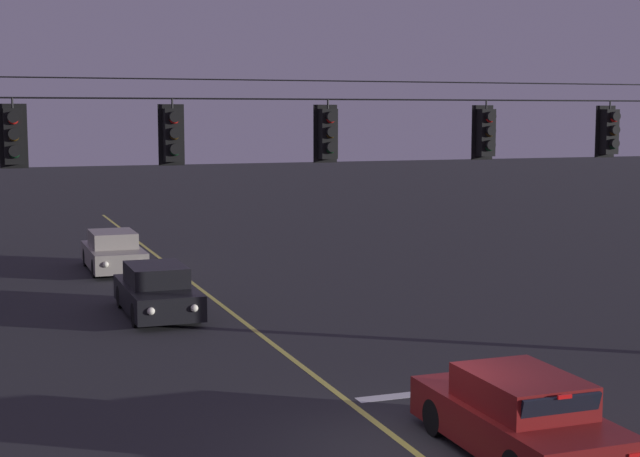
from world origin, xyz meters
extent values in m
plane|color=#28282B|center=(0.00, 0.00, 0.00)|extent=(180.00, 180.00, 0.00)
cube|color=#D1C64C|center=(0.00, 9.57, 0.00)|extent=(0.14, 60.00, 0.01)
cube|color=silver|center=(1.90, 2.97, 0.00)|extent=(3.40, 0.36, 0.01)
cylinder|color=black|center=(0.00, 3.57, 5.81)|extent=(17.63, 0.03, 0.03)
cylinder|color=black|center=(0.00, 3.57, 6.16)|extent=(17.63, 0.02, 0.02)
cylinder|color=black|center=(-5.98, 3.57, 5.72)|extent=(0.04, 0.04, 0.18)
cube|color=black|center=(-5.98, 3.57, 5.15)|extent=(0.32, 0.26, 0.96)
cube|color=black|center=(-5.98, 3.71, 5.15)|extent=(0.48, 0.03, 1.12)
sphere|color=red|center=(-5.98, 3.41, 5.44)|extent=(0.17, 0.17, 0.17)
cylinder|color=black|center=(-5.98, 3.37, 5.48)|extent=(0.20, 0.10, 0.20)
sphere|color=#3D280A|center=(-5.98, 3.41, 5.15)|extent=(0.17, 0.17, 0.17)
cylinder|color=black|center=(-5.98, 3.37, 5.20)|extent=(0.20, 0.10, 0.20)
sphere|color=black|center=(-5.98, 3.41, 4.87)|extent=(0.17, 0.17, 0.17)
cylinder|color=black|center=(-5.98, 3.37, 4.91)|extent=(0.20, 0.10, 0.20)
cylinder|color=black|center=(-3.21, 3.57, 5.72)|extent=(0.04, 0.04, 0.18)
cube|color=black|center=(-3.21, 3.57, 5.15)|extent=(0.32, 0.26, 0.96)
cube|color=black|center=(-3.21, 3.71, 5.15)|extent=(0.48, 0.03, 1.12)
sphere|color=red|center=(-3.21, 3.41, 5.44)|extent=(0.17, 0.17, 0.17)
cylinder|color=black|center=(-3.21, 3.37, 5.48)|extent=(0.20, 0.10, 0.20)
sphere|color=#3D280A|center=(-3.21, 3.41, 5.15)|extent=(0.17, 0.17, 0.17)
cylinder|color=black|center=(-3.21, 3.37, 5.20)|extent=(0.20, 0.10, 0.20)
sphere|color=black|center=(-3.21, 3.41, 4.87)|extent=(0.17, 0.17, 0.17)
cylinder|color=black|center=(-3.21, 3.37, 4.91)|extent=(0.20, 0.10, 0.20)
cylinder|color=black|center=(-0.20, 3.57, 5.72)|extent=(0.04, 0.04, 0.18)
cube|color=black|center=(-0.20, 3.57, 5.15)|extent=(0.32, 0.26, 0.96)
cube|color=black|center=(-0.20, 3.71, 5.15)|extent=(0.48, 0.03, 1.12)
sphere|color=red|center=(-0.20, 3.41, 5.44)|extent=(0.17, 0.17, 0.17)
cylinder|color=black|center=(-0.20, 3.37, 5.48)|extent=(0.20, 0.10, 0.20)
sphere|color=#3D280A|center=(-0.20, 3.41, 5.15)|extent=(0.17, 0.17, 0.17)
cylinder|color=black|center=(-0.20, 3.37, 5.20)|extent=(0.20, 0.10, 0.20)
sphere|color=black|center=(-0.20, 3.41, 4.87)|extent=(0.17, 0.17, 0.17)
cylinder|color=black|center=(-0.20, 3.37, 4.91)|extent=(0.20, 0.10, 0.20)
cylinder|color=black|center=(3.25, 3.57, 5.72)|extent=(0.04, 0.04, 0.18)
cube|color=black|center=(3.25, 3.57, 5.15)|extent=(0.32, 0.26, 0.96)
cube|color=black|center=(3.25, 3.71, 5.15)|extent=(0.48, 0.03, 1.12)
sphere|color=red|center=(3.25, 3.41, 5.44)|extent=(0.17, 0.17, 0.17)
cylinder|color=black|center=(3.25, 3.37, 5.48)|extent=(0.20, 0.10, 0.20)
sphere|color=#3D280A|center=(3.25, 3.41, 5.15)|extent=(0.17, 0.17, 0.17)
cylinder|color=black|center=(3.25, 3.37, 5.20)|extent=(0.20, 0.10, 0.20)
sphere|color=black|center=(3.25, 3.41, 4.87)|extent=(0.17, 0.17, 0.17)
cylinder|color=black|center=(3.25, 3.37, 4.91)|extent=(0.20, 0.10, 0.20)
cylinder|color=black|center=(6.26, 3.57, 5.72)|extent=(0.04, 0.04, 0.18)
cube|color=black|center=(6.26, 3.57, 5.15)|extent=(0.32, 0.26, 0.96)
cube|color=black|center=(6.26, 3.71, 5.15)|extent=(0.48, 0.03, 1.12)
sphere|color=red|center=(6.26, 3.41, 5.44)|extent=(0.17, 0.17, 0.17)
cylinder|color=black|center=(6.26, 3.37, 5.48)|extent=(0.20, 0.10, 0.20)
sphere|color=#3D280A|center=(6.26, 3.41, 5.15)|extent=(0.17, 0.17, 0.17)
cylinder|color=black|center=(6.26, 3.37, 5.20)|extent=(0.20, 0.10, 0.20)
sphere|color=black|center=(6.26, 3.41, 4.87)|extent=(0.17, 0.17, 0.17)
cylinder|color=black|center=(6.26, 3.37, 4.91)|extent=(0.20, 0.10, 0.20)
cube|color=maroon|center=(1.50, -0.70, 0.51)|extent=(1.80, 4.30, 0.68)
cube|color=maroon|center=(1.50, -0.82, 1.12)|extent=(1.51, 2.15, 0.54)
cube|color=black|center=(1.50, 0.12, 1.12)|extent=(1.40, 0.21, 0.48)
cube|color=black|center=(1.50, -1.88, 1.12)|extent=(1.37, 0.18, 0.46)
cylinder|color=black|center=(0.71, 0.63, 0.32)|extent=(0.22, 0.64, 0.64)
cylinder|color=black|center=(2.30, 0.63, 0.32)|extent=(0.22, 0.64, 0.64)
cube|color=red|center=(1.50, -1.99, 1.35)|extent=(0.24, 0.04, 0.06)
cube|color=black|center=(-1.99, 12.26, 0.51)|extent=(1.80, 4.30, 0.68)
cube|color=black|center=(-1.99, 12.38, 1.12)|extent=(1.51, 2.15, 0.54)
cube|color=black|center=(-1.99, 11.44, 1.12)|extent=(1.40, 0.21, 0.48)
cube|color=black|center=(-1.99, 13.44, 1.12)|extent=(1.37, 0.18, 0.46)
cylinder|color=black|center=(-1.20, 10.93, 0.32)|extent=(0.22, 0.64, 0.64)
cylinder|color=black|center=(-2.79, 10.93, 0.32)|extent=(0.22, 0.64, 0.64)
cylinder|color=black|center=(-1.20, 13.59, 0.32)|extent=(0.22, 0.64, 0.64)
cylinder|color=black|center=(-2.79, 13.59, 0.32)|extent=(0.22, 0.64, 0.64)
sphere|color=white|center=(-1.44, 10.09, 0.57)|extent=(0.20, 0.20, 0.20)
sphere|color=white|center=(-2.55, 10.09, 0.57)|extent=(0.20, 0.20, 0.20)
cube|color=gray|center=(-2.07, 20.35, 0.51)|extent=(1.80, 4.30, 0.68)
cube|color=gray|center=(-2.07, 20.47, 1.12)|extent=(1.51, 2.15, 0.54)
cube|color=black|center=(-2.07, 19.53, 1.12)|extent=(1.40, 0.21, 0.48)
cube|color=black|center=(-2.07, 21.53, 1.12)|extent=(1.37, 0.18, 0.46)
cylinder|color=black|center=(-1.28, 19.02, 0.32)|extent=(0.22, 0.64, 0.64)
cylinder|color=black|center=(-2.86, 19.02, 0.32)|extent=(0.22, 0.64, 0.64)
cylinder|color=black|center=(-1.28, 21.68, 0.32)|extent=(0.22, 0.64, 0.64)
cylinder|color=black|center=(-2.86, 21.68, 0.32)|extent=(0.22, 0.64, 0.64)
sphere|color=white|center=(-1.51, 18.18, 0.57)|extent=(0.20, 0.20, 0.20)
sphere|color=white|center=(-2.63, 18.18, 0.57)|extent=(0.20, 0.20, 0.20)
camera|label=1|loc=(-6.67, -13.83, 5.55)|focal=53.95mm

